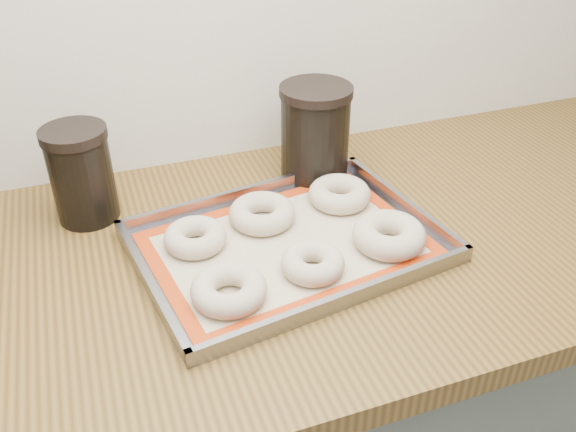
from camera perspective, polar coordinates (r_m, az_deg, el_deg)
name	(u,v)px	position (r m, az deg, el deg)	size (l,w,h in m)	color
countertop	(197,272)	(0.96, -8.54, -5.19)	(3.06, 0.68, 0.04)	brown
baking_tray	(288,244)	(0.96, 0.00, -2.64)	(0.50, 0.39, 0.03)	gray
baking_mat	(288,245)	(0.96, 0.00, -2.74)	(0.46, 0.35, 0.00)	#C6B793
bagel_front_left	(229,290)	(0.85, -5.56, -6.87)	(0.11, 0.11, 0.04)	#C7B49A
bagel_front_mid	(313,263)	(0.90, 2.33, -4.41)	(0.09, 0.09, 0.03)	#C7B49A
bagel_front_right	(389,235)	(0.96, 9.43, -1.77)	(0.11, 0.11, 0.04)	#C7B49A
bagel_back_left	(195,237)	(0.96, -8.68, -1.99)	(0.10, 0.10, 0.03)	#C7B49A
bagel_back_mid	(262,213)	(1.01, -2.45, 0.26)	(0.11, 0.11, 0.04)	#C7B49A
bagel_back_right	(339,194)	(1.06, 4.84, 2.08)	(0.11, 0.11, 0.04)	#C7B49A
canister_mid	(81,174)	(1.05, -18.76, 3.73)	(0.11, 0.11, 0.16)	black
canister_right	(315,132)	(1.12, 2.55, 7.84)	(0.13, 0.13, 0.18)	black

